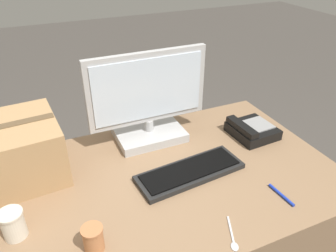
# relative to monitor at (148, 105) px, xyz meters

# --- Properties ---
(office_desk) EXTENTS (1.80, 0.90, 0.72)m
(office_desk) POSITION_rel_monitor_xyz_m (-0.22, -0.31, -0.54)
(office_desk) COLOR #8C6B4C
(office_desk) RESTS_ON ground_plane
(monitor) EXTENTS (0.57, 0.24, 0.43)m
(monitor) POSITION_rel_monitor_xyz_m (0.00, 0.00, 0.00)
(monitor) COLOR #B7B7B7
(monitor) RESTS_ON office_desk
(keyboard) EXTENTS (0.47, 0.20, 0.03)m
(keyboard) POSITION_rel_monitor_xyz_m (0.05, -0.34, -0.17)
(keyboard) COLOR black
(keyboard) RESTS_ON office_desk
(desk_phone) EXTENTS (0.21, 0.22, 0.08)m
(desk_phone) POSITION_rel_monitor_xyz_m (0.47, -0.19, -0.15)
(desk_phone) COLOR black
(desk_phone) RESTS_ON office_desk
(paper_cup_left) EXTENTS (0.08, 0.08, 0.10)m
(paper_cup_left) POSITION_rel_monitor_xyz_m (-0.63, -0.39, -0.13)
(paper_cup_left) COLOR beige
(paper_cup_left) RESTS_ON office_desk
(paper_cup_right) EXTENTS (0.07, 0.07, 0.09)m
(paper_cup_right) POSITION_rel_monitor_xyz_m (-0.40, -0.54, -0.13)
(paper_cup_right) COLOR #BC7547
(paper_cup_right) RESTS_ON office_desk
(spoon) EXTENTS (0.07, 0.14, 0.00)m
(spoon) POSITION_rel_monitor_xyz_m (0.03, -0.69, -0.18)
(spoon) COLOR silver
(spoon) RESTS_ON office_desk
(cardboard_box) EXTENTS (0.34, 0.38, 0.24)m
(cardboard_box) POSITION_rel_monitor_xyz_m (-0.58, -0.05, -0.06)
(cardboard_box) COLOR tan
(cardboard_box) RESTS_ON office_desk
(pen_marker) EXTENTS (0.02, 0.13, 0.01)m
(pen_marker) POSITION_rel_monitor_xyz_m (0.32, -0.60, -0.17)
(pen_marker) COLOR #1933B2
(pen_marker) RESTS_ON office_desk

